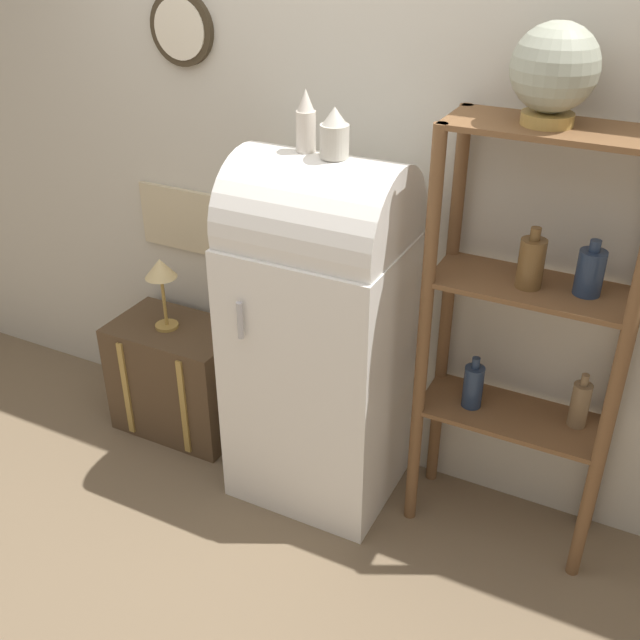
# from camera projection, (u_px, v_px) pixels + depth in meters

# --- Properties ---
(ground_plane) EXTENTS (12.00, 12.00, 0.00)m
(ground_plane) POSITION_uv_depth(u_px,v_px,m) (293.00, 514.00, 3.28)
(ground_plane) COLOR #7A664C
(wall_back) EXTENTS (7.00, 0.09, 2.70)m
(wall_back) POSITION_uv_depth(u_px,v_px,m) (354.00, 179.00, 3.06)
(wall_back) COLOR beige
(wall_back) RESTS_ON ground_plane
(refrigerator) EXTENTS (0.67, 0.61, 1.54)m
(refrigerator) POSITION_uv_depth(u_px,v_px,m) (320.00, 330.00, 3.08)
(refrigerator) COLOR white
(refrigerator) RESTS_ON ground_plane
(suitcase_trunk) EXTENTS (0.62, 0.40, 0.57)m
(suitcase_trunk) POSITION_uv_depth(u_px,v_px,m) (179.00, 377.00, 3.70)
(suitcase_trunk) COLOR brown
(suitcase_trunk) RESTS_ON ground_plane
(shelf_unit) EXTENTS (0.74, 0.33, 1.72)m
(shelf_unit) POSITION_uv_depth(u_px,v_px,m) (529.00, 325.00, 2.75)
(shelf_unit) COLOR brown
(shelf_unit) RESTS_ON ground_plane
(globe) EXTENTS (0.28, 0.28, 0.32)m
(globe) POSITION_uv_depth(u_px,v_px,m) (554.00, 70.00, 2.32)
(globe) COLOR #AD8942
(globe) RESTS_ON shelf_unit
(vase_left) EXTENTS (0.07, 0.07, 0.23)m
(vase_left) POSITION_uv_depth(u_px,v_px,m) (306.00, 123.00, 2.70)
(vase_left) COLOR silver
(vase_left) RESTS_ON refrigerator
(vase_center) EXTENTS (0.11, 0.11, 0.18)m
(vase_center) POSITION_uv_depth(u_px,v_px,m) (334.00, 134.00, 2.65)
(vase_center) COLOR beige
(vase_center) RESTS_ON refrigerator
(desk_lamp) EXTENTS (0.15, 0.15, 0.36)m
(desk_lamp) POSITION_uv_depth(u_px,v_px,m) (161.00, 274.00, 3.42)
(desk_lamp) COLOR #AD8942
(desk_lamp) RESTS_ON suitcase_trunk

